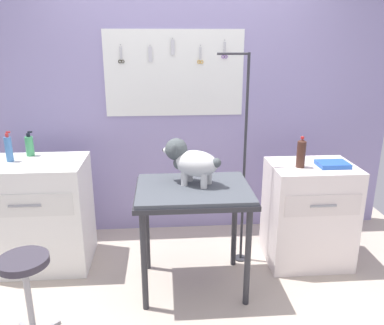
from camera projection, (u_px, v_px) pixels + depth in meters
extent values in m
cube|color=#BCAC9C|center=(193.00, 308.00, 2.82)|extent=(4.40, 4.00, 0.04)
cube|color=#978CBF|center=(182.00, 115.00, 3.68)|extent=(4.00, 0.06, 2.30)
cube|color=white|center=(174.00, 74.00, 3.52)|extent=(1.26, 0.02, 0.76)
cylinder|color=gray|center=(121.00, 45.00, 3.40)|extent=(0.01, 0.02, 0.01)
cube|color=silver|center=(120.00, 53.00, 3.41)|extent=(0.01, 0.00, 0.11)
cube|color=silver|center=(122.00, 53.00, 3.41)|extent=(0.01, 0.00, 0.11)
torus|color=black|center=(120.00, 61.00, 3.44)|extent=(0.03, 0.01, 0.03)
torus|color=black|center=(123.00, 61.00, 3.44)|extent=(0.03, 0.01, 0.03)
cylinder|color=gray|center=(150.00, 45.00, 3.42)|extent=(0.01, 0.02, 0.01)
cube|color=silver|center=(150.00, 54.00, 3.44)|extent=(0.03, 0.01, 0.13)
cylinder|color=gray|center=(173.00, 38.00, 3.42)|extent=(0.01, 0.02, 0.01)
cube|color=silver|center=(173.00, 47.00, 3.43)|extent=(0.03, 0.01, 0.13)
cylinder|color=gray|center=(200.00, 45.00, 3.46)|extent=(0.01, 0.02, 0.01)
cube|color=silver|center=(200.00, 54.00, 3.47)|extent=(0.01, 0.00, 0.11)
cube|color=silver|center=(201.00, 54.00, 3.47)|extent=(0.01, 0.00, 0.11)
torus|color=gold|center=(199.00, 62.00, 3.49)|extent=(0.03, 0.01, 0.03)
torus|color=gold|center=(202.00, 62.00, 3.49)|extent=(0.03, 0.01, 0.03)
cylinder|color=gray|center=(225.00, 40.00, 3.46)|extent=(0.01, 0.02, 0.01)
cube|color=silver|center=(224.00, 48.00, 3.47)|extent=(0.01, 0.00, 0.11)
cube|color=silver|center=(225.00, 48.00, 3.47)|extent=(0.01, 0.00, 0.11)
torus|color=#6E3D96|center=(223.00, 57.00, 3.49)|extent=(0.03, 0.01, 0.03)
torus|color=#6E3D96|center=(226.00, 57.00, 3.49)|extent=(0.03, 0.01, 0.03)
cylinder|color=#2D2D33|center=(144.00, 262.00, 2.67)|extent=(0.04, 0.04, 0.75)
cylinder|color=#2D2D33|center=(248.00, 258.00, 2.72)|extent=(0.04, 0.04, 0.75)
cylinder|color=#2D2D33|center=(147.00, 227.00, 3.17)|extent=(0.04, 0.04, 0.75)
cylinder|color=#2D2D33|center=(234.00, 224.00, 3.22)|extent=(0.04, 0.04, 0.75)
cube|color=#2D2D33|center=(193.00, 193.00, 2.82)|extent=(0.84, 0.64, 0.03)
cube|color=#484C54|center=(194.00, 189.00, 2.81)|extent=(0.82, 0.62, 0.03)
cylinder|color=#2D2D33|center=(240.00, 258.00, 3.41)|extent=(0.11, 0.11, 0.01)
cylinder|color=#2D2D33|center=(244.00, 164.00, 3.15)|extent=(0.02, 0.02, 1.74)
cylinder|color=#2D2D33|center=(233.00, 54.00, 2.88)|extent=(0.24, 0.02, 0.02)
cylinder|color=silver|center=(184.00, 178.00, 2.83)|extent=(0.05, 0.05, 0.11)
cylinder|color=silver|center=(190.00, 174.00, 2.92)|extent=(0.05, 0.05, 0.11)
cylinder|color=silver|center=(204.00, 181.00, 2.77)|extent=(0.05, 0.05, 0.11)
cylinder|color=silver|center=(209.00, 177.00, 2.86)|extent=(0.05, 0.05, 0.11)
ellipsoid|color=silver|center=(196.00, 163.00, 2.82)|extent=(0.39, 0.34, 0.19)
ellipsoid|color=#4B5254|center=(181.00, 163.00, 2.86)|extent=(0.17, 0.18, 0.10)
sphere|color=#4B5254|center=(176.00, 149.00, 2.85)|extent=(0.16, 0.16, 0.16)
ellipsoid|color=silver|center=(168.00, 150.00, 2.88)|extent=(0.09, 0.09, 0.05)
sphere|color=black|center=(164.00, 150.00, 2.89)|extent=(0.02, 0.02, 0.02)
ellipsoid|color=#4B5254|center=(174.00, 150.00, 2.78)|extent=(0.06, 0.05, 0.09)
ellipsoid|color=#4B5254|center=(182.00, 146.00, 2.90)|extent=(0.06, 0.05, 0.09)
sphere|color=#4B5254|center=(216.00, 163.00, 2.75)|extent=(0.07, 0.07, 0.07)
cube|color=white|center=(39.00, 214.00, 3.23)|extent=(0.80, 0.56, 0.90)
cube|color=silver|center=(25.00, 206.00, 2.90)|extent=(0.70, 0.01, 0.18)
cylinder|color=#99999E|center=(25.00, 206.00, 2.89)|extent=(0.24, 0.02, 0.02)
cube|color=white|center=(308.00, 214.00, 3.28)|extent=(0.68, 0.52, 0.86)
cube|color=silver|center=(323.00, 206.00, 2.98)|extent=(0.60, 0.01, 0.17)
cylinder|color=#99999E|center=(323.00, 206.00, 2.97)|extent=(0.20, 0.02, 0.02)
cylinder|color=#9E9EA3|center=(29.00, 302.00, 2.43)|extent=(0.04, 0.04, 0.54)
cylinder|color=#3B3541|center=(23.00, 261.00, 2.34)|extent=(0.30, 0.30, 0.04)
cylinder|color=#4176B2|center=(9.00, 149.00, 3.08)|extent=(0.06, 0.06, 0.20)
cylinder|color=red|center=(7.00, 135.00, 3.04)|extent=(0.02, 0.02, 0.03)
cube|color=red|center=(8.00, 132.00, 3.04)|extent=(0.03, 0.01, 0.01)
cylinder|color=#3F985D|center=(30.00, 146.00, 3.24)|extent=(0.07, 0.07, 0.16)
cylinder|color=black|center=(28.00, 135.00, 3.21)|extent=(0.03, 0.03, 0.03)
cube|color=black|center=(30.00, 132.00, 3.20)|extent=(0.04, 0.01, 0.01)
cylinder|color=#43261D|center=(301.00, 154.00, 3.07)|extent=(0.07, 0.07, 0.21)
cone|color=#43261D|center=(302.00, 140.00, 3.03)|extent=(0.07, 0.07, 0.02)
cylinder|color=red|center=(302.00, 138.00, 3.03)|extent=(0.03, 0.03, 0.02)
cube|color=blue|center=(333.00, 164.00, 3.11)|extent=(0.24, 0.18, 0.04)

